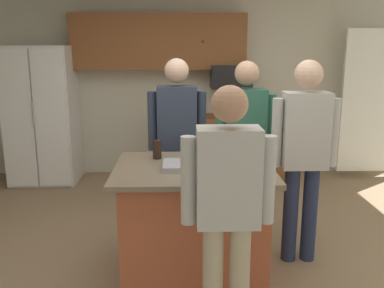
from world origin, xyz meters
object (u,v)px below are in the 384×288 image
object	(u,v)px
person_host_foreground	(245,138)
person_guest_right	(177,135)
kitchen_island	(193,220)
glass_dark_ale	(187,152)
microwave_over_range	(231,77)
tumbler_amber	(235,168)
refrigerator	(43,115)
glass_pilsner	(157,149)
person_elder_center	(228,201)
serving_tray	(191,165)
person_guest_by_door	(304,148)

from	to	relation	value
person_host_foreground	person_guest_right	bearing A→B (deg)	-64.07
kitchen_island	glass_dark_ale	distance (m)	0.57
microwave_over_range	tumbler_amber	size ratio (longest dim) A/B	4.42
refrigerator	microwave_over_range	size ratio (longest dim) A/B	3.35
kitchen_island	person_guest_right	size ratio (longest dim) A/B	0.71
person_host_foreground	glass_dark_ale	world-z (taller)	person_host_foreground
kitchen_island	glass_dark_ale	xyz separation A→B (m)	(-0.04, 0.22, 0.52)
microwave_over_range	glass_pilsner	xyz separation A→B (m)	(-0.92, -2.43, -0.43)
person_elder_center	person_host_foreground	distance (m)	1.57
kitchen_island	person_host_foreground	size ratio (longest dim) A/B	0.72
person_elder_center	serving_tray	world-z (taller)	person_elder_center
tumbler_amber	kitchen_island	bearing A→B (deg)	138.53
kitchen_island	person_guest_right	bearing A→B (deg)	98.86
person_guest_by_door	glass_dark_ale	distance (m)	0.99
person_guest_right	tumbler_amber	distance (m)	1.17
kitchen_island	glass_dark_ale	world-z (taller)	glass_dark_ale
person_guest_by_door	glass_pilsner	size ratio (longest dim) A/B	10.93
kitchen_island	serving_tray	distance (m)	0.48
refrigerator	person_elder_center	world-z (taller)	refrigerator
person_host_foreground	serving_tray	world-z (taller)	person_host_foreground
person_guest_right	glass_dark_ale	size ratio (longest dim) A/B	14.50
kitchen_island	glass_dark_ale	bearing A→B (deg)	101.44
refrigerator	glass_pilsner	bearing A→B (deg)	-53.97
kitchen_island	serving_tray	world-z (taller)	serving_tray
person_host_foreground	glass_pilsner	world-z (taller)	person_host_foreground
microwave_over_range	refrigerator	bearing A→B (deg)	-177.40
refrigerator	serving_tray	bearing A→B (deg)	-52.99
microwave_over_range	person_guest_by_door	bearing A→B (deg)	-82.48
refrigerator	tumbler_amber	distance (m)	3.63
person_guest_right	glass_dark_ale	distance (m)	0.62
person_host_foreground	kitchen_island	bearing A→B (deg)	0.00
glass_dark_ale	person_host_foreground	bearing A→B (deg)	40.87
microwave_over_range	person_host_foreground	world-z (taller)	person_host_foreground
kitchen_island	person_host_foreground	bearing A→B (deg)	53.47
glass_dark_ale	glass_pilsner	size ratio (longest dim) A/B	0.75
person_host_foreground	tumbler_amber	bearing A→B (deg)	23.46
person_host_foreground	glass_pilsner	bearing A→B (deg)	-24.64
kitchen_island	glass_pilsner	xyz separation A→B (m)	(-0.30, 0.25, 0.54)
tumbler_amber	microwave_over_range	bearing A→B (deg)	83.74
glass_pilsner	refrigerator	bearing A→B (deg)	126.03
person_guest_right	serving_tray	world-z (taller)	person_guest_right
person_guest_right	serving_tray	size ratio (longest dim) A/B	4.00
refrigerator	glass_dark_ale	xyz separation A→B (m)	(1.94, -2.35, 0.06)
kitchen_island	person_elder_center	distance (m)	0.97
person_elder_center	glass_dark_ale	world-z (taller)	person_elder_center
microwave_over_range	person_guest_by_door	xyz separation A→B (m)	(0.33, -2.47, -0.42)
microwave_over_range	glass_dark_ale	size ratio (longest dim) A/B	4.62
person_elder_center	person_host_foreground	size ratio (longest dim) A/B	0.95
person_guest_right	serving_tray	bearing A→B (deg)	-1.63
microwave_over_range	glass_pilsner	bearing A→B (deg)	-110.74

